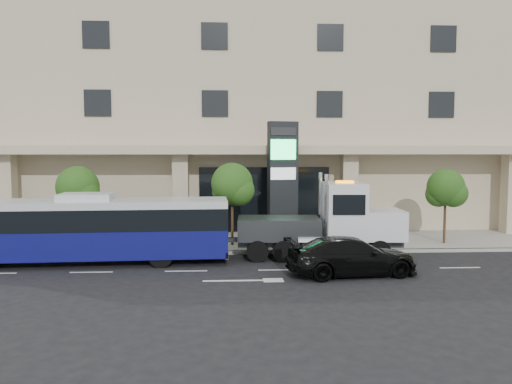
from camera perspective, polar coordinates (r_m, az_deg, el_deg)
ground at (r=23.27m, az=2.30°, el=-8.03°), size 120.00×120.00×0.00m
sidewalk at (r=28.14m, az=1.36°, el=-5.66°), size 120.00×6.00×0.15m
curb at (r=25.20m, az=1.88°, el=-6.87°), size 120.00×0.30×0.15m
convention_center at (r=38.39m, az=0.20°, el=11.93°), size 60.00×17.60×20.00m
tree_left at (r=27.43m, az=-19.65°, el=0.20°), size 2.27×2.20×4.22m
tree_mid at (r=26.26m, az=-2.69°, el=0.61°), size 2.28×2.20×4.38m
tree_right at (r=28.73m, az=20.90°, el=0.21°), size 2.10×2.00×4.04m
city_bus at (r=23.97m, az=-18.73°, el=-3.91°), size 12.83×3.25×3.23m
tow_truck at (r=24.22m, az=8.20°, el=-3.54°), size 8.97×2.57×4.08m
black_sedan at (r=21.19m, az=10.88°, el=-7.20°), size 5.65×2.85×1.57m
signage_pylon at (r=27.78m, az=3.07°, el=1.33°), size 1.73×0.95×6.61m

